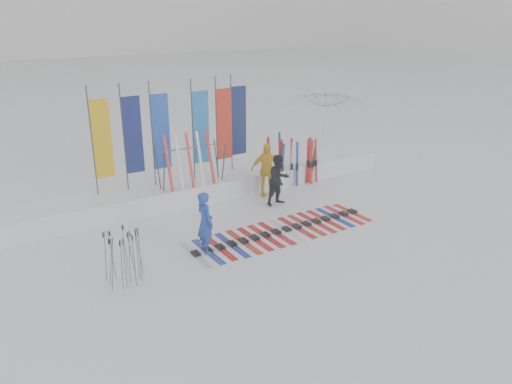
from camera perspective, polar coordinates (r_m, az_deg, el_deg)
ground at (r=12.84m, az=3.07°, el=-6.43°), size 120.00×120.00×0.00m
snow_bank at (r=16.39m, az=-6.20°, el=0.60°), size 14.00×1.60×0.60m
person_blue at (r=12.39m, az=-5.83°, el=-3.48°), size 0.39×0.59×1.59m
person_black at (r=15.41m, az=2.63°, el=1.40°), size 0.83×0.67×1.60m
person_yellow at (r=16.14m, az=1.19°, el=2.57°), size 1.12×0.77×1.76m
tent_canopy at (r=19.98m, az=8.00°, el=7.41°), size 3.17×3.23×2.85m
ski_row at (r=13.73m, az=2.93°, el=-4.44°), size 5.36×1.70×0.07m
pole_cluster at (r=11.43m, az=-14.74°, el=-7.24°), size 0.85×0.81×1.25m
feather_flags at (r=15.74m, az=-8.86°, el=7.04°), size 5.18×0.28×3.20m
ski_rack at (r=15.50m, az=-7.42°, el=3.62°), size 2.04×0.80×1.23m
upright_skis at (r=17.35m, az=4.34°, el=3.46°), size 1.57×1.15×1.70m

